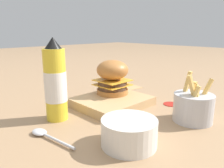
# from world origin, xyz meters

# --- Properties ---
(ground_plane) EXTENTS (6.00, 6.00, 0.00)m
(ground_plane) POSITION_xyz_m (0.00, 0.00, 0.00)
(ground_plane) COLOR #9E7A56
(serving_board) EXTENTS (0.24, 0.21, 0.03)m
(serving_board) POSITION_xyz_m (-0.05, 0.04, 0.01)
(serving_board) COLOR tan
(serving_board) RESTS_ON ground_plane
(burger) EXTENTS (0.12, 0.12, 0.13)m
(burger) POSITION_xyz_m (-0.01, 0.08, 0.09)
(burger) COLOR #AD6B33
(burger) RESTS_ON serving_board
(ketchup_bottle) EXTENTS (0.07, 0.07, 0.25)m
(ketchup_bottle) POSITION_xyz_m (-0.25, 0.07, 0.11)
(ketchup_bottle) COLOR yellow
(ketchup_bottle) RESTS_ON ground_plane
(fries_basket) EXTENTS (0.11, 0.11, 0.15)m
(fries_basket) POSITION_xyz_m (0.03, -0.22, 0.04)
(fries_basket) COLOR #B7B7BC
(fries_basket) RESTS_ON ground_plane
(side_bowl) EXTENTS (0.13, 0.13, 0.06)m
(side_bowl) POSITION_xyz_m (-0.21, -0.18, 0.03)
(side_bowl) COLOR silver
(side_bowl) RESTS_ON ground_plane
(spoon) EXTENTS (0.04, 0.16, 0.01)m
(spoon) POSITION_xyz_m (-0.34, -0.00, 0.01)
(spoon) COLOR silver
(spoon) RESTS_ON ground_plane
(ketchup_puddle) EXTENTS (0.05, 0.05, 0.00)m
(ketchup_puddle) POSITION_xyz_m (0.12, -0.10, 0.00)
(ketchup_puddle) COLOR #B21E14
(ketchup_puddle) RESTS_ON ground_plane
(parchment_square) EXTENTS (0.16, 0.16, 0.00)m
(parchment_square) POSITION_xyz_m (0.17, 0.20, 0.00)
(parchment_square) COLOR tan
(parchment_square) RESTS_ON ground_plane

